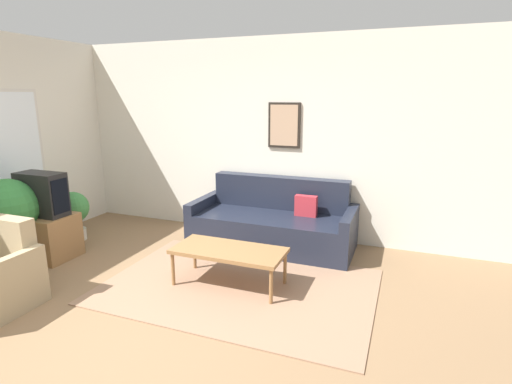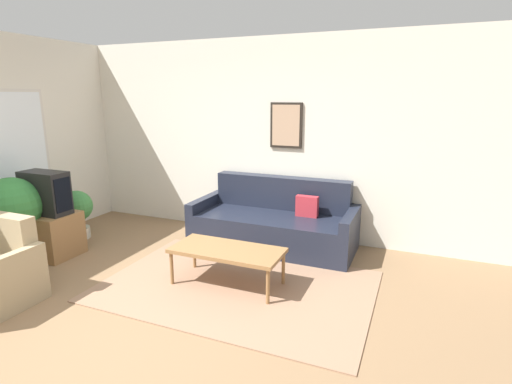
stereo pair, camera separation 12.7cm
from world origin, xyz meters
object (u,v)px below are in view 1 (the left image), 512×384
(couch, at_px, (274,224))
(potted_plant_tall, at_px, (8,209))
(tv, at_px, (42,194))
(coffee_table, at_px, (229,252))

(couch, xyz_separation_m, potted_plant_tall, (-2.63, -1.69, 0.38))
(tv, height_order, potted_plant_tall, tv)
(coffee_table, relative_size, tv, 1.98)
(coffee_table, bearing_deg, potted_plant_tall, -170.53)
(tv, bearing_deg, coffee_table, 2.66)
(couch, relative_size, potted_plant_tall, 2.05)
(coffee_table, xyz_separation_m, potted_plant_tall, (-2.57, -0.43, 0.31))
(coffee_table, bearing_deg, tv, -177.34)
(couch, distance_m, tv, 2.85)
(coffee_table, distance_m, potted_plant_tall, 2.62)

